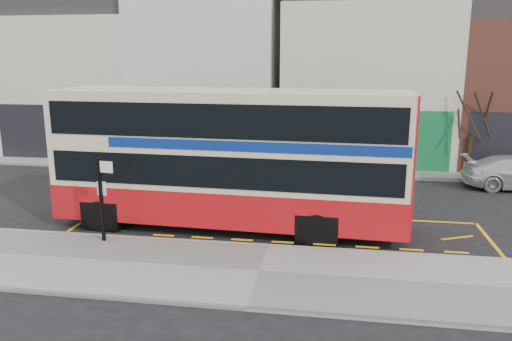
% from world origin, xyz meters
% --- Properties ---
extents(ground, '(120.00, 120.00, 0.00)m').
position_xyz_m(ground, '(0.00, 0.00, 0.00)').
color(ground, black).
rests_on(ground, ground).
extents(pavement, '(40.00, 4.00, 0.15)m').
position_xyz_m(pavement, '(0.00, -2.30, 0.07)').
color(pavement, gray).
rests_on(pavement, ground).
extents(kerb, '(40.00, 0.15, 0.15)m').
position_xyz_m(kerb, '(0.00, -0.38, 0.07)').
color(kerb, gray).
rests_on(kerb, ground).
extents(far_pavement, '(50.00, 3.00, 0.15)m').
position_xyz_m(far_pavement, '(0.00, 11.00, 0.07)').
color(far_pavement, gray).
rests_on(far_pavement, ground).
extents(road_markings, '(14.00, 3.40, 0.01)m').
position_xyz_m(road_markings, '(0.00, 1.60, 0.01)').
color(road_markings, '#FFB30D').
rests_on(road_markings, ground).
extents(terrace_far_left, '(8.00, 8.01, 10.80)m').
position_xyz_m(terrace_far_left, '(-13.50, 14.99, 4.82)').
color(terrace_far_left, silver).
rests_on(terrace_far_left, ground).
extents(terrace_left, '(8.00, 8.01, 11.80)m').
position_xyz_m(terrace_left, '(-5.50, 14.99, 5.32)').
color(terrace_left, silver).
rests_on(terrace_left, ground).
extents(terrace_green_shop, '(9.00, 8.01, 11.30)m').
position_xyz_m(terrace_green_shop, '(3.50, 14.99, 5.07)').
color(terrace_green_shop, silver).
rests_on(terrace_green_shop, ground).
extents(double_decker_bus, '(12.01, 3.21, 4.76)m').
position_xyz_m(double_decker_bus, '(-1.60, 1.46, 2.50)').
color(double_decker_bus, beige).
rests_on(double_decker_bus, ground).
extents(bus_stop_post, '(0.65, 0.18, 2.67)m').
position_xyz_m(bus_stop_post, '(-5.14, -0.84, 1.77)').
color(bus_stop_post, black).
rests_on(bus_stop_post, pavement).
extents(car_silver, '(4.36, 2.52, 1.40)m').
position_xyz_m(car_silver, '(-9.19, 8.64, 0.70)').
color(car_silver, silver).
rests_on(car_silver, ground).
extents(car_grey, '(3.97, 1.82, 1.26)m').
position_xyz_m(car_grey, '(-1.09, 8.75, 0.63)').
color(car_grey, '#45464D').
rests_on(car_grey, ground).
extents(street_tree_right, '(2.51, 2.51, 5.42)m').
position_xyz_m(street_tree_right, '(8.48, 10.91, 3.69)').
color(street_tree_right, '#322516').
rests_on(street_tree_right, ground).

